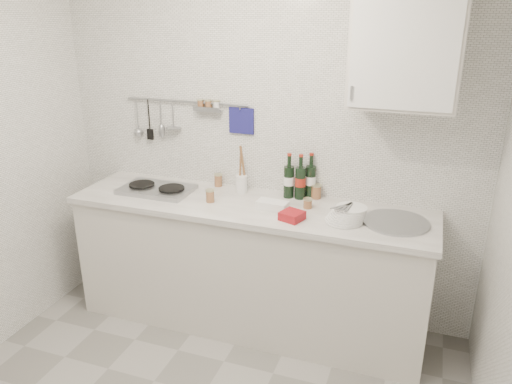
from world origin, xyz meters
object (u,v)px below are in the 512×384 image
Objects in this scene: wine_bottles at (300,176)px; utensil_crock at (242,181)px; wall_cabinet at (406,45)px; plate_stack_hob at (141,187)px; plate_stack_sink at (347,214)px.

utensil_crock is at bearing -174.50° from wine_bottles.
wine_bottles is at bearing 170.19° from wall_cabinet.
wall_cabinet is 2.26× the size of wine_bottles.
wine_bottles is at bearing 5.50° from utensil_crock.
plate_stack_hob is 0.73m from utensil_crock.
wine_bottles reaches higher than plate_stack_sink.
plate_stack_hob is 0.83× the size of wine_bottles.
utensil_crock reaches higher than plate_stack_sink.
plate_stack_sink is at bearing -2.84° from plate_stack_hob.
utensil_crock is (-0.41, -0.04, -0.07)m from wine_bottles.
wine_bottles is (-0.61, 0.11, -0.87)m from wall_cabinet.
plate_stack_sink reaches higher than plate_stack_hob.
plate_stack_sink is at bearing -38.12° from wine_bottles.
plate_stack_sink is (-0.23, -0.19, -0.98)m from wall_cabinet.
plate_stack_sink is at bearing -18.09° from utensil_crock.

